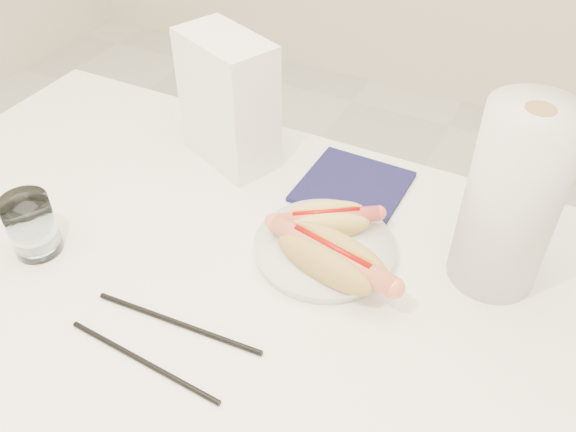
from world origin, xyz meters
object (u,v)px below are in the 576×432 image
at_px(plate, 324,250).
at_px(napkin_box, 228,101).
at_px(hotdog_right, 331,258).
at_px(paper_towel_roll, 512,201).
at_px(table, 207,301).
at_px(hotdog_left, 326,221).
at_px(water_glass, 31,225).

bearing_deg(plate, napkin_box, 148.42).
xyz_separation_m(hotdog_right, paper_towel_roll, (0.20, 0.11, 0.09)).
relative_size(hotdog_right, paper_towel_roll, 0.74).
xyz_separation_m(napkin_box, paper_towel_roll, (0.48, -0.08, 0.02)).
height_order(napkin_box, paper_towel_roll, paper_towel_roll).
bearing_deg(hotdog_right, napkin_box, 156.93).
height_order(table, paper_towel_roll, paper_towel_roll).
distance_m(table, hotdog_left, 0.22).
height_order(hotdog_left, napkin_box, napkin_box).
bearing_deg(napkin_box, table, -44.01).
height_order(plate, water_glass, water_glass).
height_order(water_glass, napkin_box, napkin_box).
bearing_deg(water_glass, hotdog_right, 18.92).
distance_m(hotdog_left, water_glass, 0.43).
xyz_separation_m(water_glass, paper_towel_roll, (0.61, 0.26, 0.09)).
relative_size(water_glass, paper_towel_roll, 0.35).
bearing_deg(paper_towel_roll, plate, -162.84).
relative_size(table, hotdog_right, 5.98).
height_order(table, hotdog_left, hotdog_left).
height_order(plate, hotdog_right, hotdog_right).
bearing_deg(hotdog_left, napkin_box, 118.67).
height_order(table, plate, plate).
xyz_separation_m(water_glass, napkin_box, (0.13, 0.34, 0.07)).
bearing_deg(napkin_box, plate, -8.38).
distance_m(water_glass, paper_towel_roll, 0.67).
distance_m(plate, hotdog_left, 0.04).
height_order(hotdog_left, water_glass, water_glass).
xyz_separation_m(table, water_glass, (-0.25, -0.07, 0.11)).
height_order(hotdog_right, napkin_box, napkin_box).
relative_size(plate, hotdog_right, 1.00).
relative_size(plate, paper_towel_roll, 0.74).
distance_m(table, napkin_box, 0.34).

